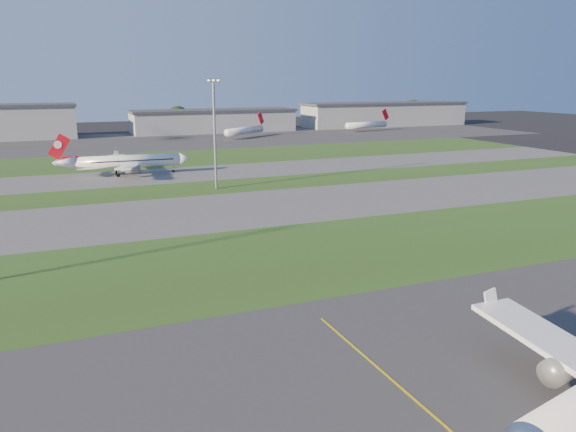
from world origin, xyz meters
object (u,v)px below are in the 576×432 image
mini_jet_near (245,130)px  light_mast_centre (214,127)px  mini_jet_far (367,125)px  airliner_taxiing (128,162)px

mini_jet_near → light_mast_centre: 122.82m
mini_jet_near → mini_jet_far: bearing=-28.9°
airliner_taxiing → mini_jet_far: 159.71m
mini_jet_near → mini_jet_far: same height
airliner_taxiing → light_mast_centre: size_ratio=1.32×
mini_jet_near → light_mast_centre: bearing=-147.1°
mini_jet_far → airliner_taxiing: bearing=-156.2°
mini_jet_near → mini_jet_far: (67.89, 7.70, 0.00)m
airliner_taxiing → mini_jet_far: airliner_taxiing is taller
light_mast_centre → airliner_taxiing: bearing=120.7°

